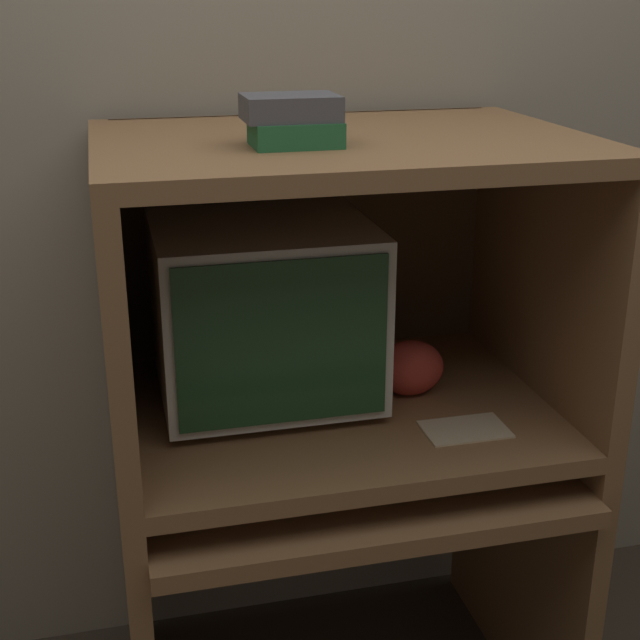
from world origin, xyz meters
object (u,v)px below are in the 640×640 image
at_px(crt_monitor, 263,308).
at_px(book_stack, 293,120).
at_px(keyboard, 269,480).
at_px(snack_bag, 410,368).
at_px(mouse, 409,464).

height_order(crt_monitor, book_stack, book_stack).
height_order(keyboard, book_stack, book_stack).
distance_m(keyboard, snack_bag, 0.39).
bearing_deg(snack_bag, mouse, -108.35).
height_order(snack_bag, book_stack, book_stack).
bearing_deg(keyboard, snack_bag, 23.45).
distance_m(crt_monitor, mouse, 0.43).
bearing_deg(crt_monitor, mouse, -42.58).
height_order(crt_monitor, keyboard, crt_monitor).
bearing_deg(keyboard, crt_monitor, 81.05).
height_order(keyboard, mouse, mouse).
relative_size(keyboard, book_stack, 2.48).
xyz_separation_m(crt_monitor, mouse, (0.25, -0.23, -0.27)).
bearing_deg(crt_monitor, keyboard, -98.95).
xyz_separation_m(crt_monitor, keyboard, (-0.03, -0.21, -0.28)).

